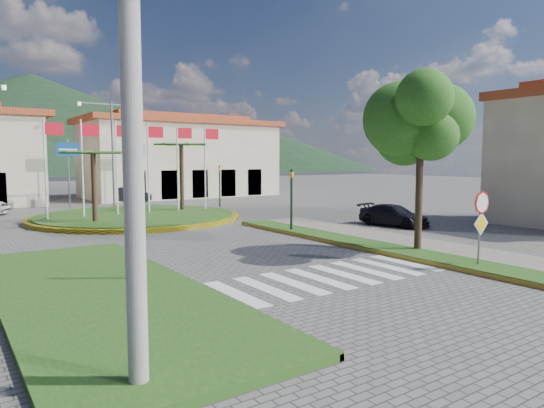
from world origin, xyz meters
TOP-DOWN VIEW (x-y plane):
  - ground at (0.00, 0.00)m, footprint 160.00×160.00m
  - sidewalk_right at (6.00, 2.00)m, footprint 4.00×28.00m
  - verge_right at (4.80, 2.00)m, footprint 1.60×28.00m
  - median_left at (-6.50, 6.00)m, footprint 5.00×14.00m
  - crosswalk at (0.00, 4.00)m, footprint 8.00×3.00m
  - roundabout_island at (0.00, 22.00)m, footprint 12.70×12.70m
  - stop_sign at (4.90, 1.96)m, footprint 0.80×0.11m
  - deciduous_tree at (5.50, 5.00)m, footprint 3.60×3.60m
  - utility_pole at (-7.50, 0.00)m, footprint 0.32×0.32m
  - traffic_light_left at (-5.20, 6.50)m, footprint 0.15×0.18m
  - traffic_light_right at (4.50, 12.00)m, footprint 0.15×0.18m
  - traffic_light_far at (8.00, 26.00)m, footprint 0.18×0.15m
  - direction_sign_west at (-2.00, 30.97)m, footprint 1.60×0.14m
  - direction_sign_east at (3.00, 30.97)m, footprint 1.60×0.14m
  - street_lamp_centre at (1.00, 30.00)m, footprint 4.80×0.16m
  - building_right at (10.00, 38.00)m, footprint 19.08×9.54m
  - hill_far_mid at (15.00, 160.00)m, footprint 180.00×180.00m
  - hill_far_east at (70.00, 135.00)m, footprint 120.00×120.00m
  - car_dark_b at (3.29, 33.83)m, footprint 4.26×2.87m
  - car_side_right at (10.74, 10.84)m, footprint 2.29×4.27m

SIDE VIEW (x-z plane):
  - ground at x=0.00m, z-range 0.00..0.00m
  - crosswalk at x=0.00m, z-range 0.00..0.01m
  - sidewalk_right at x=6.00m, z-range 0.00..0.15m
  - verge_right at x=4.80m, z-range 0.00..0.18m
  - median_left at x=-6.50m, z-range 0.00..0.18m
  - roundabout_island at x=0.00m, z-range -2.83..3.17m
  - car_side_right at x=10.74m, z-range 0.00..1.18m
  - car_dark_b at x=3.29m, z-range 0.00..1.33m
  - stop_sign at x=4.90m, z-range 0.47..3.12m
  - traffic_light_left at x=-5.20m, z-range 0.34..3.54m
  - traffic_light_right at x=4.50m, z-range 0.34..3.54m
  - traffic_light_far at x=8.00m, z-range 0.34..3.54m
  - direction_sign_west at x=-2.00m, z-range 0.93..6.13m
  - direction_sign_east at x=3.00m, z-range 0.93..6.13m
  - building_right at x=10.00m, z-range -0.12..7.93m
  - street_lamp_centre at x=1.00m, z-range 0.50..8.50m
  - utility_pole at x=-7.50m, z-range 0.00..9.00m
  - deciduous_tree at x=5.50m, z-range 1.78..8.58m
  - hill_far_east at x=70.00m, z-range 0.00..18.00m
  - hill_far_mid at x=15.00m, z-range 0.00..30.00m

